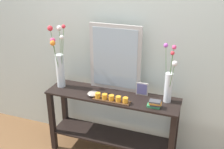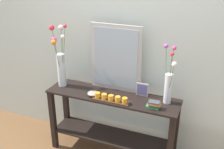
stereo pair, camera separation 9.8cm
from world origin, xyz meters
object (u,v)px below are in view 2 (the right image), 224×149
object	(u,v)px
tall_vase_left	(60,62)
vase_right	(169,83)
console_table	(112,118)
book_stack	(154,105)
picture_frame_small	(142,90)
candle_tray	(111,99)
decorative_bowl	(93,93)
mirror_leaning	(116,58)

from	to	relation	value
tall_vase_left	vase_right	xyz separation A→B (m)	(1.19, 0.05, -0.06)
console_table	book_stack	bearing A→B (deg)	-11.05
tall_vase_left	picture_frame_small	size ratio (longest dim) A/B	4.91
candle_tray	decorative_bowl	bearing A→B (deg)	169.59
candle_tray	vase_right	bearing A→B (deg)	19.21
decorative_bowl	console_table	bearing A→B (deg)	23.78
mirror_leaning	vase_right	xyz separation A→B (m)	(0.59, -0.09, -0.15)
console_table	candle_tray	distance (m)	0.34
mirror_leaning	book_stack	bearing A→B (deg)	-26.44
vase_right	mirror_leaning	bearing A→B (deg)	171.58
console_table	picture_frame_small	distance (m)	0.48
console_table	book_stack	xyz separation A→B (m)	(0.47, -0.09, 0.32)
tall_vase_left	picture_frame_small	bearing A→B (deg)	6.32
console_table	book_stack	world-z (taller)	book_stack
console_table	tall_vase_left	distance (m)	0.84
tall_vase_left	vase_right	size ratio (longest dim) A/B	1.18
vase_right	candle_tray	world-z (taller)	vase_right
candle_tray	book_stack	distance (m)	0.44
tall_vase_left	mirror_leaning	bearing A→B (deg)	13.14
mirror_leaning	vase_right	size ratio (longest dim) A/B	1.23
console_table	decorative_bowl	distance (m)	0.37
vase_right	tall_vase_left	bearing A→B (deg)	-177.49
vase_right	console_table	bearing A→B (deg)	-173.42
candle_tray	decorative_bowl	distance (m)	0.22
book_stack	decorative_bowl	bearing A→B (deg)	178.91
candle_tray	tall_vase_left	bearing A→B (deg)	168.48
decorative_bowl	book_stack	size ratio (longest dim) A/B	0.85
picture_frame_small	mirror_leaning	bearing A→B (deg)	173.03
console_table	candle_tray	world-z (taller)	candle_tray
mirror_leaning	tall_vase_left	distance (m)	0.62
tall_vase_left	vase_right	distance (m)	1.19
tall_vase_left	candle_tray	xyz separation A→B (m)	(0.66, -0.13, -0.25)
console_table	decorative_bowl	world-z (taller)	decorative_bowl
mirror_leaning	decorative_bowl	size ratio (longest dim) A/B	5.95
tall_vase_left	book_stack	distance (m)	1.12
vase_right	book_stack	world-z (taller)	vase_right
mirror_leaning	tall_vase_left	world-z (taller)	mirror_leaning
mirror_leaning	vase_right	distance (m)	0.62
mirror_leaning	decorative_bowl	distance (m)	0.44
book_stack	mirror_leaning	bearing A→B (deg)	153.56
console_table	candle_tray	size ratio (longest dim) A/B	3.65
decorative_bowl	book_stack	xyz separation A→B (m)	(0.66, -0.01, 0.01)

